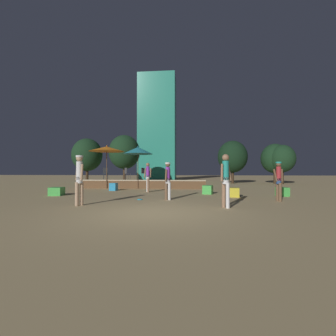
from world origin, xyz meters
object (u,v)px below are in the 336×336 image
object	(u,v)px
person_3	(79,176)
frisbee_disc	(140,199)
cube_seat_2	(282,192)
patio_umbrella_1	(107,149)
person_1	(226,178)
patio_umbrella_0	(138,151)
bistro_chair_2	(127,172)
background_tree_4	(275,159)
person_4	(148,176)
person_2	(168,179)
background_tree_0	(124,152)
cube_seat_0	(114,187)
background_tree_1	(232,157)
cube_seat_1	(234,192)
background_tree_3	(87,155)
bistro_chair_0	(106,172)
bistro_chair_1	(144,172)
cube_seat_3	(208,190)
cube_seat_4	(57,191)
person_0	(279,179)

from	to	relation	value
person_3	frisbee_disc	distance (m)	2.88
cube_seat_2	frisbee_disc	world-z (taller)	cube_seat_2
patio_umbrella_1	person_3	size ratio (longest dim) A/B	1.68
person_1	patio_umbrella_0	bearing A→B (deg)	-7.48
cube_seat_2	bistro_chair_2	bearing A→B (deg)	152.78
background_tree_4	person_4	bearing A→B (deg)	-138.24
person_3	bistro_chair_2	bearing A→B (deg)	-139.01
cube_seat_2	person_2	world-z (taller)	person_2
frisbee_disc	background_tree_0	size ratio (longest dim) A/B	0.05
patio_umbrella_1	bistro_chair_2	xyz separation A→B (m)	(1.24, 0.98, -1.73)
cube_seat_0	person_3	distance (m)	6.52
person_3	background_tree_1	world-z (taller)	background_tree_1
frisbee_disc	person_4	bearing A→B (deg)	94.92
patio_umbrella_1	background_tree_4	distance (m)	16.64
patio_umbrella_0	cube_seat_1	xyz separation A→B (m)	(5.96, -4.67, -2.56)
cube_seat_2	background_tree_0	world-z (taller)	background_tree_0
person_1	person_2	world-z (taller)	person_1
cube_seat_1	background_tree_4	size ratio (longest dim) A/B	0.13
person_1	frisbee_disc	bearing A→B (deg)	22.16
background_tree_3	background_tree_0	bearing A→B (deg)	4.70
bistro_chair_0	frisbee_disc	xyz separation A→B (m)	(4.28, -7.06, -1.17)
patio_umbrella_0	person_1	xyz separation A→B (m)	(4.99, -8.05, -1.73)
bistro_chair_2	background_tree_4	size ratio (longest dim) A/B	0.22
bistro_chair_1	frisbee_disc	distance (m)	8.11
cube_seat_3	cube_seat_4	xyz separation A→B (m)	(-8.06, -1.47, -0.03)
cube_seat_2	person_3	xyz separation A→B (m)	(-8.91, -4.01, 0.88)
person_1	frisbee_disc	distance (m)	4.11
cube_seat_2	background_tree_4	xyz separation A→B (m)	(3.92, 11.63, 2.34)
patio_umbrella_1	background_tree_3	world-z (taller)	background_tree_3
cube_seat_2	person_0	world-z (taller)	person_0
patio_umbrella_0	person_0	distance (m)	9.87
bistro_chair_1	background_tree_1	distance (m)	10.19
cube_seat_0	background_tree_4	size ratio (longest dim) A/B	0.12
patio_umbrella_0	cube_seat_4	world-z (taller)	patio_umbrella_0
cube_seat_0	background_tree_0	world-z (taller)	background_tree_0
person_1	background_tree_3	xyz separation A→B (m)	(-11.93, 14.62, 1.92)
cube_seat_3	person_2	bearing A→B (deg)	-126.16
cube_seat_1	background_tree_0	world-z (taller)	background_tree_0
person_4	cube_seat_2	bearing A→B (deg)	52.06
bistro_chair_2	bistro_chair_0	bearing A→B (deg)	49.51
person_3	background_tree_0	distance (m)	15.30
cube_seat_4	frisbee_disc	bearing A→B (deg)	-16.03
person_1	cube_seat_4	bearing A→B (deg)	29.14
background_tree_1	background_tree_4	distance (m)	4.21
patio_umbrella_1	cube_seat_1	distance (m)	9.87
cube_seat_4	frisbee_disc	distance (m)	4.99
cube_seat_1	frisbee_disc	distance (m)	4.70
cube_seat_1	background_tree_4	bearing A→B (deg)	62.19
person_4	background_tree_1	bearing A→B (deg)	119.28
person_3	person_4	world-z (taller)	person_3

